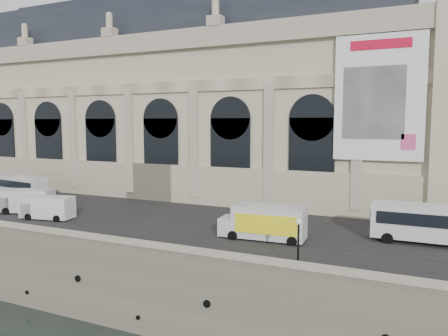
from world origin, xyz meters
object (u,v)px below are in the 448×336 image
object	(u,v)px
van_b	(45,208)
box_truck	(264,223)
lamp_right	(298,247)
bus_left	(18,186)
van_c	(24,201)
bus_right	(444,224)

from	to	relation	value
van_b	box_truck	bearing A→B (deg)	5.00
van_b	lamp_right	bearing A→B (deg)	-10.32
bus_left	van_c	bearing A→B (deg)	-36.71
van_c	lamp_right	xyz separation A→B (m)	(34.32, -6.68, 0.54)
bus_left	bus_right	distance (m)	52.68
bus_right	box_truck	distance (m)	15.13
bus_left	van_b	distance (m)	16.03
van_b	van_c	world-z (taller)	van_c
van_c	bus_left	bearing A→B (deg)	143.29
lamp_right	box_truck	bearing A→B (deg)	124.54
box_truck	van_c	bearing A→B (deg)	-178.40
van_c	box_truck	world-z (taller)	box_truck
van_c	lamp_right	bearing A→B (deg)	-11.02
bus_left	van_c	world-z (taller)	bus_left
bus_right	van_c	bearing A→B (deg)	-173.16
van_b	lamp_right	world-z (taller)	lamp_right
bus_right	lamp_right	distance (m)	15.12
bus_left	box_truck	xyz separation A→B (m)	(38.19, -5.92, -0.22)
box_truck	lamp_right	distance (m)	9.11
box_truck	bus_right	bearing A→B (deg)	16.98
bus_left	box_truck	size ratio (longest dim) A/B	1.40
van_b	box_truck	distance (m)	24.43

